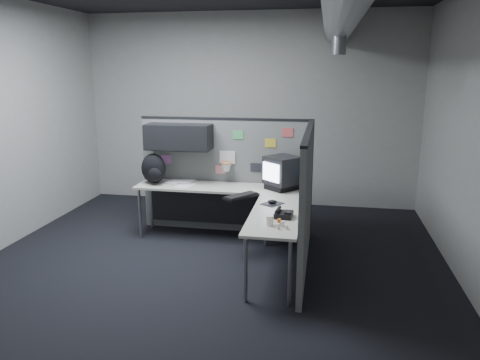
% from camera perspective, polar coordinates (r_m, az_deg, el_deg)
% --- Properties ---
extents(room, '(5.62, 5.62, 3.22)m').
position_cam_1_polar(room, '(5.09, 2.22, 11.18)').
color(room, black).
rests_on(room, ground).
extents(partition_back, '(2.44, 0.42, 1.63)m').
position_cam_1_polar(partition_back, '(6.58, -3.32, 2.07)').
color(partition_back, slate).
rests_on(partition_back, ground).
extents(partition_right, '(0.07, 2.23, 1.63)m').
position_cam_1_polar(partition_right, '(5.45, 8.09, -2.41)').
color(partition_right, slate).
rests_on(partition_right, ground).
extents(desk, '(2.31, 2.11, 0.73)m').
position_cam_1_polar(desk, '(6.08, -0.79, -2.60)').
color(desk, '#B9B6A7').
rests_on(desk, ground).
extents(monitor, '(0.54, 0.54, 0.44)m').
position_cam_1_polar(monitor, '(6.19, 5.18, 0.93)').
color(monitor, black).
rests_on(monitor, desk).
extents(keyboard, '(0.42, 0.48, 0.04)m').
position_cam_1_polar(keyboard, '(5.80, 0.15, -1.99)').
color(keyboard, black).
rests_on(keyboard, desk).
extents(mouse, '(0.29, 0.30, 0.05)m').
position_cam_1_polar(mouse, '(5.56, 3.96, -2.76)').
color(mouse, black).
rests_on(mouse, desk).
extents(phone, '(0.20, 0.22, 0.10)m').
position_cam_1_polar(phone, '(5.08, 5.30, -4.14)').
color(phone, black).
rests_on(phone, desk).
extents(bottles, '(0.13, 0.14, 0.07)m').
position_cam_1_polar(bottles, '(4.77, 5.03, -5.42)').
color(bottles, silver).
rests_on(bottles, desk).
extents(cup, '(0.08, 0.08, 0.10)m').
position_cam_1_polar(cup, '(4.80, 3.66, -4.97)').
color(cup, silver).
rests_on(cup, desk).
extents(papers, '(0.72, 0.53, 0.01)m').
position_cam_1_polar(papers, '(6.63, -7.86, -0.26)').
color(papers, white).
rests_on(papers, desk).
extents(backpack, '(0.37, 0.33, 0.42)m').
position_cam_1_polar(backpack, '(6.58, -10.48, 1.31)').
color(backpack, black).
rests_on(backpack, desk).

